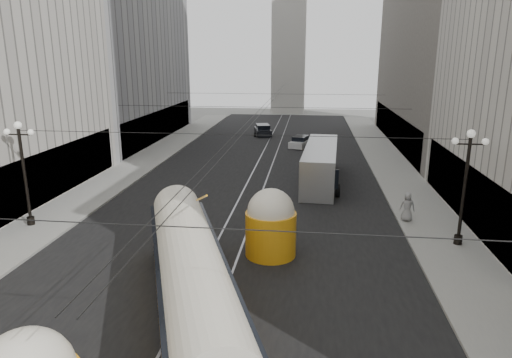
# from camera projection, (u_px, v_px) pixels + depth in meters

# --- Properties ---
(road) EXTENTS (20.00, 85.00, 0.02)m
(road) POSITION_uv_depth(u_px,v_px,m) (260.00, 174.00, 40.59)
(road) COLOR black
(road) RESTS_ON ground
(sidewalk_left) EXTENTS (4.00, 72.00, 0.15)m
(sidewalk_left) POSITION_uv_depth(u_px,v_px,m) (144.00, 161.00, 45.30)
(sidewalk_left) COLOR gray
(sidewalk_left) RESTS_ON ground
(sidewalk_right) EXTENTS (4.00, 72.00, 0.15)m
(sidewalk_right) POSITION_uv_depth(u_px,v_px,m) (392.00, 168.00, 42.54)
(sidewalk_right) COLOR gray
(sidewalk_right) RESTS_ON ground
(rail_left) EXTENTS (0.12, 85.00, 0.04)m
(rail_left) POSITION_uv_depth(u_px,v_px,m) (252.00, 174.00, 40.67)
(rail_left) COLOR gray
(rail_left) RESTS_ON ground
(rail_right) EXTENTS (0.12, 85.00, 0.04)m
(rail_right) POSITION_uv_depth(u_px,v_px,m) (269.00, 175.00, 40.50)
(rail_right) COLOR gray
(rail_right) RESTS_ON ground
(building_left_far) EXTENTS (12.60, 28.60, 28.60)m
(building_left_far) POSITION_uv_depth(u_px,v_px,m) (107.00, 20.00, 54.00)
(building_left_far) COLOR #999999
(building_left_far) RESTS_ON ground
(distant_tower) EXTENTS (6.00, 6.00, 31.36)m
(distant_tower) POSITION_uv_depth(u_px,v_px,m) (289.00, 28.00, 82.20)
(distant_tower) COLOR #B2AFA8
(distant_tower) RESTS_ON ground
(lamppost_left_mid) EXTENTS (1.86, 0.44, 6.37)m
(lamppost_left_mid) POSITION_uv_depth(u_px,v_px,m) (24.00, 168.00, 27.16)
(lamppost_left_mid) COLOR black
(lamppost_left_mid) RESTS_ON sidewalk_left
(lamppost_right_mid) EXTENTS (1.86, 0.44, 6.37)m
(lamppost_right_mid) POSITION_uv_depth(u_px,v_px,m) (465.00, 181.00, 24.26)
(lamppost_right_mid) COLOR black
(lamppost_right_mid) RESTS_ON sidewalk_right
(catenary) EXTENTS (25.00, 72.00, 0.23)m
(catenary) POSITION_uv_depth(u_px,v_px,m) (260.00, 109.00, 38.07)
(catenary) COLOR black
(catenary) RESTS_ON ground
(streetcar) EXTENTS (7.68, 15.89, 3.69)m
(streetcar) POSITION_uv_depth(u_px,v_px,m) (191.00, 280.00, 17.65)
(streetcar) COLOR orange
(streetcar) RESTS_ON ground
(city_bus) EXTENTS (3.23, 12.10, 3.04)m
(city_bus) POSITION_uv_depth(u_px,v_px,m) (320.00, 163.00, 37.61)
(city_bus) COLOR #A1A4A7
(city_bus) RESTS_ON ground
(sedan_white_far) EXTENTS (2.69, 4.29, 1.26)m
(sedan_white_far) POSITION_uv_depth(u_px,v_px,m) (300.00, 142.00, 52.69)
(sedan_white_far) COLOR white
(sedan_white_far) RESTS_ON ground
(sedan_dark_far) EXTENTS (2.84, 4.82, 1.43)m
(sedan_dark_far) POSITION_uv_depth(u_px,v_px,m) (263.00, 130.00, 60.50)
(sedan_dark_far) COLOR black
(sedan_dark_far) RESTS_ON ground
(pedestrian_sidewalk_right) EXTENTS (0.98, 0.69, 1.85)m
(pedestrian_sidewalk_right) POSITION_uv_depth(u_px,v_px,m) (407.00, 207.00, 28.51)
(pedestrian_sidewalk_right) COLOR gray
(pedestrian_sidewalk_right) RESTS_ON sidewalk_right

